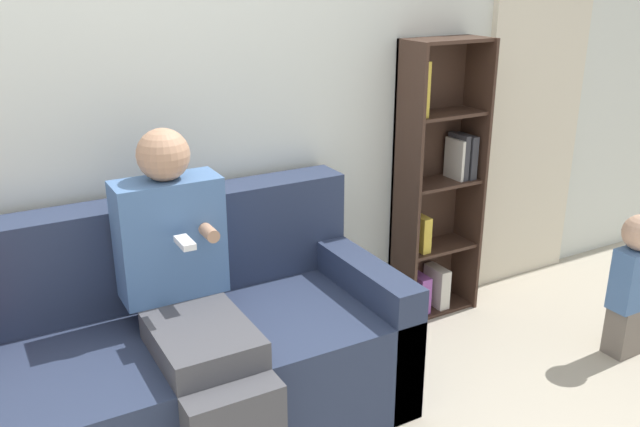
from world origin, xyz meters
TOP-DOWN VIEW (x-y plane):
  - back_wall at (0.00, 1.00)m, footprint 10.00×0.06m
  - curtain_panel at (2.33, 0.95)m, footprint 0.73×0.04m
  - couch at (-0.20, 0.54)m, footprint 2.20×0.87m
  - adult_seated at (0.01, 0.40)m, footprint 0.42×0.78m
  - toddler_standing at (2.11, -0.01)m, footprint 0.21×0.18m
  - bookshelf at (1.56, 0.87)m, footprint 0.46×0.24m

SIDE VIEW (x-z plane):
  - couch at x=-0.20m, z-range -0.15..0.78m
  - toddler_standing at x=2.11m, z-range 0.03..0.78m
  - adult_seated at x=0.01m, z-range 0.02..1.29m
  - bookshelf at x=1.56m, z-range -0.05..1.46m
  - curtain_panel at x=2.33m, z-range 0.00..2.11m
  - back_wall at x=0.00m, z-range 0.00..2.55m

